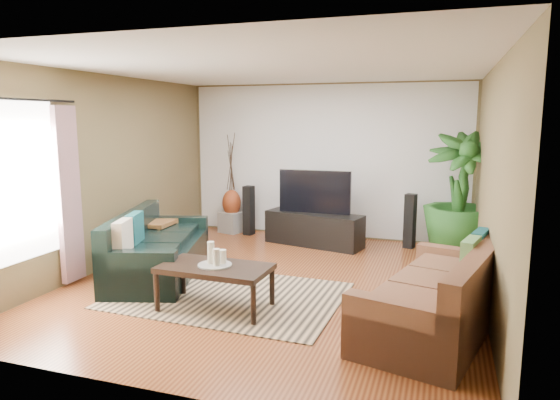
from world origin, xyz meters
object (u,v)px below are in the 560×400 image
at_px(pedestal, 232,222).
at_px(vase, 232,203).
at_px(speaker_right, 410,221).
at_px(coffee_table, 215,287).
at_px(television, 315,192).
at_px(speaker_left, 249,210).
at_px(potted_plant, 460,195).
at_px(sofa_left, 159,244).
at_px(tv_stand, 314,229).
at_px(side_table, 155,240).
at_px(sofa_right, 435,288).

distance_m(pedestal, vase, 0.36).
bearing_deg(speaker_right, vase, -167.01).
relative_size(coffee_table, television, 1.01).
bearing_deg(speaker_left, speaker_right, 7.74).
distance_m(speaker_left, potted_plant, 3.63).
distance_m(sofa_left, tv_stand, 2.71).
relative_size(sofa_left, vase, 4.51).
height_order(coffee_table, speaker_left, speaker_left).
xyz_separation_m(tv_stand, potted_plant, (2.26, 0.03, 0.68)).
bearing_deg(sofa_left, side_table, 20.77).
bearing_deg(speaker_left, tv_stand, -7.10).
height_order(pedestal, side_table, side_table).
bearing_deg(coffee_table, sofa_right, 7.23).
bearing_deg(speaker_right, coffee_table, -103.10).
distance_m(pedestal, side_table, 2.07).
distance_m(speaker_right, side_table, 4.06).
bearing_deg(pedestal, sofa_right, -42.21).
relative_size(sofa_right, pedestal, 5.81).
bearing_deg(speaker_right, sofa_right, -66.35).
bearing_deg(sofa_left, tv_stand, -52.29).
relative_size(sofa_left, potted_plant, 1.15).
bearing_deg(side_table, sofa_right, -17.87).
xyz_separation_m(coffee_table, potted_plant, (2.59, 3.12, 0.70)).
height_order(sofa_left, speaker_left, speaker_left).
xyz_separation_m(tv_stand, speaker_right, (1.52, 0.33, 0.17)).
xyz_separation_m(sofa_right, vase, (-3.68, 3.34, 0.13)).
height_order(coffee_table, pedestal, coffee_table).
distance_m(television, speaker_right, 1.62).
bearing_deg(sofa_left, potted_plant, -76.40).
relative_size(sofa_right, vase, 4.54).
height_order(sofa_right, pedestal, sofa_right).
bearing_deg(speaker_right, television, -153.22).
relative_size(sofa_left, speaker_left, 2.45).
xyz_separation_m(potted_plant, pedestal, (-3.96, 0.43, -0.76)).
bearing_deg(side_table, sofa_left, -52.64).
xyz_separation_m(sofa_left, side_table, (-0.48, 0.63, -0.13)).
bearing_deg(potted_plant, speaker_left, 174.58).
relative_size(coffee_table, pedestal, 3.20).
distance_m(speaker_left, speaker_right, 2.84).
bearing_deg(coffee_table, speaker_right, 63.47).
distance_m(coffee_table, speaker_left, 3.60).
bearing_deg(potted_plant, sofa_right, -95.39).
relative_size(potted_plant, pedestal, 5.03).
height_order(sofa_right, coffee_table, sofa_right).
height_order(television, pedestal, television).
height_order(sofa_left, pedestal, sofa_left).
bearing_deg(speaker_right, sofa_left, -125.43).
height_order(sofa_right, television, television).
xyz_separation_m(sofa_right, coffee_table, (-2.32, -0.21, -0.18)).
relative_size(television, side_table, 2.03).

